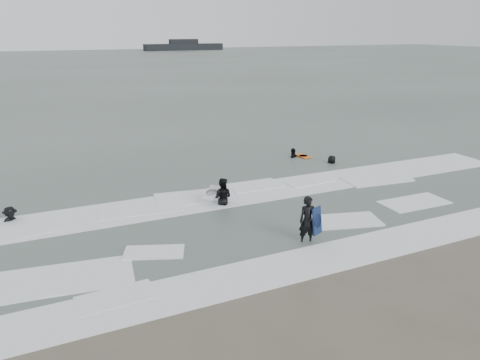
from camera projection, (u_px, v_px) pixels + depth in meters
name	position (u px, v px, depth m)	size (l,w,h in m)	color
ground	(302.00, 254.00, 15.46)	(320.00, 320.00, 0.00)	brown
sea	(70.00, 69.00, 84.75)	(320.00, 320.00, 0.00)	#47544C
surfer_centre	(307.00, 243.00, 16.23)	(0.64, 0.42, 1.74)	black
surfer_wading	(222.00, 205.00, 19.73)	(0.85, 0.66, 1.75)	black
surfer_breaker	(11.00, 223.00, 17.96)	(0.97, 0.56, 1.50)	black
surfer_right_near	(293.00, 158.00, 26.97)	(1.01, 0.42, 1.72)	black
surfer_right_far	(332.00, 164.00, 25.72)	(0.80, 0.52, 1.63)	black
surf_foam	(253.00, 214.00, 18.65)	(30.03, 9.06, 0.09)	white
bodyboards	(278.00, 184.00, 20.87)	(8.33, 10.51, 1.25)	#0E1D45
vessel_horizon	(184.00, 46.00, 157.30)	(26.57, 4.74, 3.61)	black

